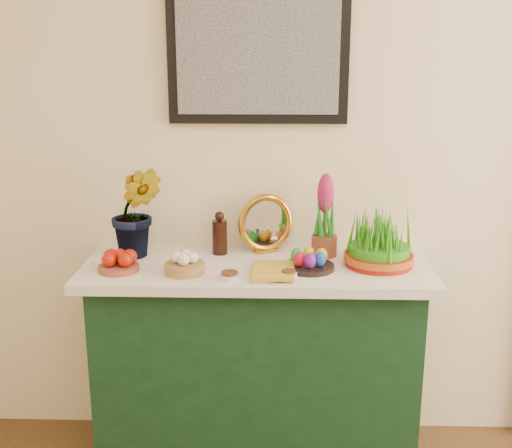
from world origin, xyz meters
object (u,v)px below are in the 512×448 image
(mirror, at_px, (266,224))
(book, at_px, (251,270))
(sideboard, at_px, (256,367))
(hyacinth_green, at_px, (136,197))
(wheatgrass_sabzeh, at_px, (379,242))

(mirror, xyz_separation_m, book, (-0.05, -0.29, -0.11))
(sideboard, distance_m, mirror, 0.61)
(sideboard, height_order, mirror, mirror)
(mirror, relative_size, book, 1.14)
(sideboard, xyz_separation_m, hyacinth_green, (-0.50, 0.08, 0.72))
(hyacinth_green, bearing_deg, book, -27.61)
(hyacinth_green, bearing_deg, wheatgrass_sabzeh, -9.95)
(book, height_order, wheatgrass_sabzeh, wheatgrass_sabzeh)
(hyacinth_green, height_order, mirror, hyacinth_green)
(hyacinth_green, distance_m, wheatgrass_sabzeh, 1.00)
(sideboard, relative_size, wheatgrass_sabzeh, 4.67)
(sideboard, xyz_separation_m, wheatgrass_sabzeh, (0.49, -0.01, 0.56))
(sideboard, xyz_separation_m, mirror, (0.03, 0.17, 0.59))
(sideboard, relative_size, book, 5.89)
(hyacinth_green, relative_size, mirror, 2.03)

